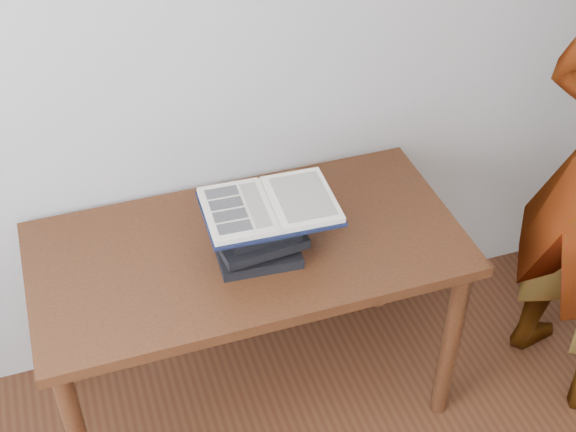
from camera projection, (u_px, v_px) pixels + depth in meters
name	position (u px, v px, depth m)	size (l,w,h in m)	color
desk	(249.00, 268.00, 2.58)	(1.36, 0.68, 0.73)	#4B2912
book_stack	(259.00, 237.00, 2.43)	(0.28, 0.21, 0.16)	black
open_book	(270.00, 206.00, 2.39)	(0.41, 0.29, 0.03)	black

